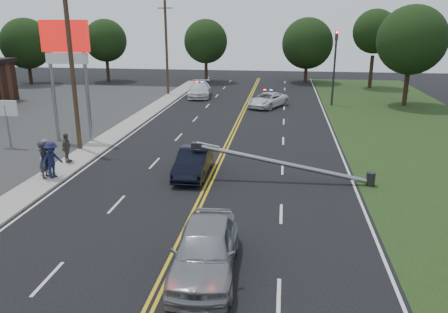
# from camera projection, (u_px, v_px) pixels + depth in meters

# --- Properties ---
(ground) EXTENTS (120.00, 120.00, 0.00)m
(ground) POSITION_uv_depth(u_px,v_px,m) (175.00, 255.00, 15.47)
(ground) COLOR black
(ground) RESTS_ON ground
(sidewalk) EXTENTS (1.80, 70.00, 0.12)m
(sidewalk) POSITION_uv_depth(u_px,v_px,m) (78.00, 159.00, 26.00)
(sidewalk) COLOR #A19C91
(sidewalk) RESTS_ON ground
(centerline_yellow) EXTENTS (0.36, 80.00, 0.00)m
(centerline_yellow) POSITION_uv_depth(u_px,v_px,m) (217.00, 166.00, 24.92)
(centerline_yellow) COLOR gold
(centerline_yellow) RESTS_ON ground
(pylon_sign) EXTENTS (3.20, 0.35, 8.00)m
(pylon_sign) POSITION_uv_depth(u_px,v_px,m) (66.00, 52.00, 28.28)
(pylon_sign) COLOR gray
(pylon_sign) RESTS_ON ground
(small_sign) EXTENTS (1.60, 0.14, 3.10)m
(small_sign) POSITION_uv_depth(u_px,v_px,m) (6.00, 112.00, 27.94)
(small_sign) COLOR gray
(small_sign) RESTS_ON ground
(traffic_signal) EXTENTS (0.28, 0.41, 7.05)m
(traffic_signal) POSITION_uv_depth(u_px,v_px,m) (335.00, 62.00, 41.50)
(traffic_signal) COLOR #2D2D30
(traffic_signal) RESTS_ON ground
(fallen_streetlight) EXTENTS (9.36, 0.44, 1.91)m
(fallen_streetlight) POSITION_uv_depth(u_px,v_px,m) (292.00, 165.00, 22.22)
(fallen_streetlight) COLOR #2D2D30
(fallen_streetlight) RESTS_ON ground
(utility_pole_mid) EXTENTS (1.60, 0.28, 10.00)m
(utility_pole_mid) POSITION_uv_depth(u_px,v_px,m) (72.00, 70.00, 26.49)
(utility_pole_mid) COLOR #382619
(utility_pole_mid) RESTS_ON ground
(utility_pole_far) EXTENTS (1.60, 0.28, 10.00)m
(utility_pole_far) POSITION_uv_depth(u_px,v_px,m) (167.00, 48.00, 47.29)
(utility_pole_far) COLOR #382619
(utility_pole_far) RESTS_ON ground
(tree_4) EXTENTS (6.32, 6.32, 8.30)m
(tree_4) POSITION_uv_depth(u_px,v_px,m) (26.00, 44.00, 55.40)
(tree_4) COLOR black
(tree_4) RESTS_ON ground
(tree_5) EXTENTS (5.57, 5.57, 8.18)m
(tree_5) POSITION_uv_depth(u_px,v_px,m) (106.00, 41.00, 58.06)
(tree_5) COLOR black
(tree_5) RESTS_ON ground
(tree_6) EXTENTS (5.71, 5.71, 8.17)m
(tree_6) POSITION_uv_depth(u_px,v_px,m) (206.00, 41.00, 57.44)
(tree_6) COLOR black
(tree_6) RESTS_ON ground
(tree_7) EXTENTS (6.60, 6.60, 8.38)m
(tree_7) POSITION_uv_depth(u_px,v_px,m) (307.00, 43.00, 57.01)
(tree_7) COLOR black
(tree_7) RESTS_ON ground
(tree_8) EXTENTS (5.21, 5.21, 9.31)m
(tree_8) POSITION_uv_depth(u_px,v_px,m) (375.00, 32.00, 51.91)
(tree_8) COLOR black
(tree_8) RESTS_ON ground
(tree_9) EXTENTS (6.41, 6.41, 9.41)m
(tree_9) POSITION_uv_depth(u_px,v_px,m) (412.00, 40.00, 40.74)
(tree_9) COLOR black
(tree_9) RESTS_ON ground
(crashed_sedan) EXTENTS (1.59, 4.43, 1.46)m
(crashed_sedan) POSITION_uv_depth(u_px,v_px,m) (193.00, 162.00, 23.25)
(crashed_sedan) COLOR black
(crashed_sedan) RESTS_ON ground
(waiting_sedan) EXTENTS (2.29, 5.14, 1.72)m
(waiting_sedan) POSITION_uv_depth(u_px,v_px,m) (205.00, 249.00, 14.17)
(waiting_sedan) COLOR gray
(waiting_sedan) RESTS_ON ground
(emergency_a) EXTENTS (4.24, 5.41, 1.37)m
(emergency_a) POSITION_uv_depth(u_px,v_px,m) (268.00, 100.00, 41.70)
(emergency_a) COLOR white
(emergency_a) RESTS_ON ground
(emergency_b) EXTENTS (2.87, 5.76, 1.61)m
(emergency_b) POSITION_uv_depth(u_px,v_px,m) (200.00, 90.00, 47.13)
(emergency_b) COLOR silver
(emergency_b) RESTS_ON ground
(bystander_a) EXTENTS (0.56, 0.77, 1.95)m
(bystander_a) POSITION_uv_depth(u_px,v_px,m) (44.00, 160.00, 22.50)
(bystander_a) COLOR #2B2A32
(bystander_a) RESTS_ON sidewalk
(bystander_b) EXTENTS (1.01, 1.13, 1.94)m
(bystander_b) POSITION_uv_depth(u_px,v_px,m) (47.00, 157.00, 22.98)
(bystander_b) COLOR #BBBBC0
(bystander_b) RESTS_ON sidewalk
(bystander_c) EXTENTS (1.07, 1.41, 1.93)m
(bystander_c) POSITION_uv_depth(u_px,v_px,m) (52.00, 160.00, 22.49)
(bystander_c) COLOR #191D3F
(bystander_c) RESTS_ON sidewalk
(bystander_d) EXTENTS (0.51, 1.05, 1.74)m
(bystander_d) POSITION_uv_depth(u_px,v_px,m) (67.00, 148.00, 24.95)
(bystander_d) COLOR #5F534C
(bystander_d) RESTS_ON sidewalk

